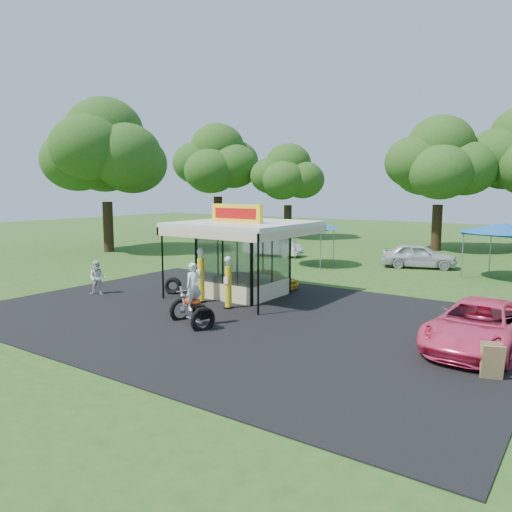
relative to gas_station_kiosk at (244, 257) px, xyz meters
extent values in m
plane|color=#2A4D18|center=(2.00, -4.99, -1.78)|extent=(120.00, 120.00, 0.00)
cube|color=black|center=(2.00, -2.99, -1.76)|extent=(20.00, 14.00, 0.04)
cube|color=white|center=(0.00, 0.01, -1.75)|extent=(3.00, 3.00, 0.06)
cube|color=white|center=(0.00, 0.01, 1.51)|extent=(5.40, 5.40, 0.18)
cube|color=yellow|center=(0.00, -0.49, 2.00)|extent=(2.60, 0.25, 0.80)
cube|color=red|center=(0.00, -0.62, 2.00)|extent=(2.21, 0.02, 0.45)
cylinder|color=black|center=(-2.55, -2.54, -0.18)|extent=(0.08, 0.08, 3.20)
cylinder|color=black|center=(2.55, -2.54, -0.18)|extent=(0.08, 0.08, 3.20)
cylinder|color=black|center=(-0.71, -2.11, -1.73)|extent=(0.44, 0.44, 0.10)
cylinder|color=yellow|center=(-0.71, -2.11, -0.78)|extent=(0.30, 0.30, 1.80)
cylinder|color=silver|center=(-0.71, -2.11, 0.22)|extent=(0.20, 0.20, 0.20)
sphere|color=white|center=(-0.71, -2.11, 0.42)|extent=(0.32, 0.32, 0.32)
cube|color=white|center=(-0.71, -2.29, -0.48)|extent=(0.22, 0.02, 0.30)
cylinder|color=black|center=(0.92, -2.31, -1.74)|extent=(0.40, 0.40, 0.09)
cylinder|color=yellow|center=(0.92, -2.31, -0.86)|extent=(0.28, 0.28, 1.65)
cylinder|color=silver|center=(0.92, -2.31, 0.05)|extent=(0.18, 0.18, 0.18)
sphere|color=white|center=(0.92, -2.31, 0.24)|extent=(0.29, 0.29, 0.29)
cube|color=white|center=(0.92, -2.48, -0.59)|extent=(0.20, 0.02, 0.28)
torus|color=black|center=(0.58, -4.71, -1.40)|extent=(0.50, 0.94, 0.94)
torus|color=black|center=(2.15, -5.30, -1.40)|extent=(0.50, 0.94, 0.94)
cube|color=silver|center=(1.41, -5.02, -1.22)|extent=(0.69, 0.51, 0.34)
ellipsoid|color=red|center=(1.41, -5.02, -0.91)|extent=(0.72, 0.40, 0.34)
cube|color=black|center=(1.78, -5.16, -0.98)|extent=(0.68, 0.49, 0.11)
cube|color=black|center=(2.18, -5.31, -1.17)|extent=(0.50, 0.49, 0.31)
cylinder|color=silver|center=(0.73, -4.77, -1.00)|extent=(0.49, 0.24, 1.00)
cylinder|color=silver|center=(0.89, -4.83, -0.61)|extent=(0.29, 0.65, 0.06)
sphere|color=silver|center=(0.71, -4.76, -0.83)|extent=(0.18, 0.18, 0.18)
imported|color=white|center=(1.57, -5.08, -0.33)|extent=(0.59, 0.72, 1.68)
torus|color=black|center=(-2.87, -1.63, -1.39)|extent=(0.86, 0.66, 0.81)
torus|color=black|center=(-3.01, -1.47, -1.39)|extent=(0.87, 0.74, 0.81)
cube|color=#593819|center=(11.12, -4.57, -1.30)|extent=(0.59, 0.41, 0.96)
cube|color=#593819|center=(11.12, -4.34, -1.30)|extent=(0.59, 0.41, 0.96)
imported|color=yellow|center=(0.00, 2.21, -1.30)|extent=(2.82, 1.13, 0.96)
imported|color=#FD4478|center=(10.31, -1.94, -1.05)|extent=(2.73, 5.40, 1.46)
imported|color=white|center=(-5.67, -3.62, -1.00)|extent=(0.97, 0.94, 1.57)
imported|color=white|center=(-6.29, 12.13, -1.08)|extent=(4.43, 2.13, 1.40)
imported|color=silver|center=(3.99, 12.76, -1.03)|extent=(4.76, 3.10, 1.51)
cylinder|color=gray|center=(-3.44, 10.96, -0.64)|extent=(0.06, 0.06, 2.29)
cylinder|color=gray|center=(-0.78, 10.96, -0.64)|extent=(0.06, 0.06, 2.29)
cylinder|color=gray|center=(-3.44, 8.30, -0.64)|extent=(0.06, 0.06, 2.29)
cylinder|color=gray|center=(-0.78, 8.30, -0.64)|extent=(0.06, 0.06, 2.29)
cube|color=#1A57AB|center=(-2.11, 9.63, 0.57)|extent=(2.87, 2.87, 0.11)
cone|color=#1A57AB|center=(-2.11, 9.63, 0.86)|extent=(4.13, 4.13, 0.48)
cylinder|color=gray|center=(7.41, 12.72, -0.57)|extent=(0.06, 0.06, 2.42)
cylinder|color=gray|center=(7.41, 9.89, -0.57)|extent=(0.06, 0.06, 2.42)
cube|color=#1A57AB|center=(8.82, 11.31, 0.69)|extent=(3.02, 3.02, 0.12)
cone|color=#1A57AB|center=(8.82, 11.31, 1.01)|extent=(4.35, 4.35, 0.50)
cylinder|color=black|center=(-20.12, 22.81, 0.22)|extent=(0.90, 0.90, 4.01)
ellipsoid|color=#1E4714|center=(-20.12, 22.81, 5.39)|extent=(9.48, 9.48, 8.12)
cylinder|color=black|center=(-12.19, 23.85, -0.17)|extent=(0.77, 0.77, 3.23)
ellipsoid|color=#1E4714|center=(-12.19, 23.85, 3.95)|extent=(7.50, 7.50, 6.43)
cylinder|color=black|center=(2.46, 22.18, 0.01)|extent=(0.77, 0.77, 3.59)
ellipsoid|color=#1E4714|center=(2.46, 22.18, 4.69)|extent=(8.62, 8.62, 7.39)
cylinder|color=black|center=(-18.08, 6.98, 0.14)|extent=(0.77, 0.77, 3.84)
ellipsoid|color=#1E4714|center=(-18.08, 6.98, 5.34)|extent=(9.85, 9.85, 8.44)
camera|label=1|loc=(13.18, -17.90, 3.08)|focal=35.00mm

